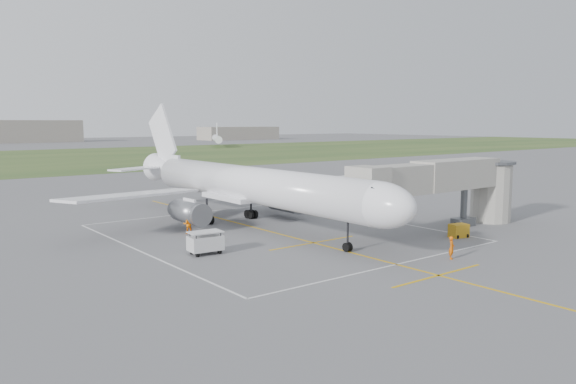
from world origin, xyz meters
TOP-DOWN VIEW (x-y plane):
  - ground at (0.00, 0.00)m, footprint 700.00×700.00m
  - apron_markings at (0.00, -5.82)m, footprint 28.20×60.00m
  - airliner at (-0.00, 0.75)m, footprint 38.93×46.75m
  - jet_bridge at (15.72, -13.50)m, footprint 23.40×5.00m
  - gpu_unit at (12.68, -16.71)m, footprint 1.94×1.55m
  - baggage_cart at (-10.05, -7.78)m, footprint 2.92×1.92m
  - ramp_worker_nose at (4.83, -21.57)m, footprint 0.82×0.74m
  - ramp_worker_wing at (-7.07, 0.96)m, footprint 1.15×1.04m

SIDE VIEW (x-z plane):
  - ground at x=0.00m, z-range 0.00..0.00m
  - apron_markings at x=0.00m, z-range 0.00..0.01m
  - gpu_unit at x=12.68m, z-range -0.01..1.30m
  - ramp_worker_nose at x=4.83m, z-range 0.00..1.88m
  - ramp_worker_wing at x=-7.07m, z-range 0.00..1.93m
  - baggage_cart at x=-10.05m, z-range 0.02..1.96m
  - airliner at x=0.00m, z-range -2.37..11.15m
  - jet_bridge at x=15.72m, z-range 1.14..8.34m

